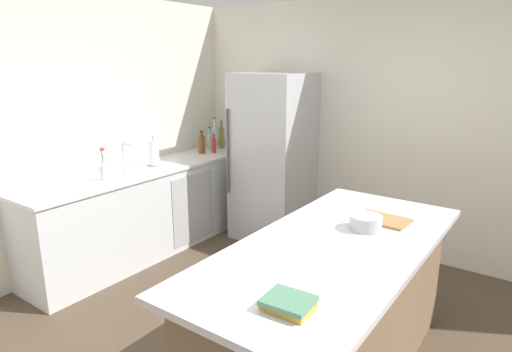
% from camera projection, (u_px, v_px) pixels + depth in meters
% --- Properties ---
extents(wall_rear, '(6.00, 0.10, 2.60)m').
position_uv_depth(wall_rear, '(401.00, 130.00, 4.39)').
color(wall_rear, silver).
rests_on(wall_rear, ground_plane).
extents(wall_left, '(0.10, 6.00, 2.60)m').
position_uv_depth(wall_left, '(54.00, 137.00, 4.00)').
color(wall_left, silver).
rests_on(wall_left, ground_plane).
extents(counter_run_left, '(0.64, 2.72, 0.91)m').
position_uv_depth(counter_run_left, '(150.00, 209.00, 4.61)').
color(counter_run_left, silver).
rests_on(counter_run_left, ground_plane).
extents(kitchen_island, '(0.98, 2.18, 0.91)m').
position_uv_depth(kitchen_island, '(331.00, 310.00, 2.74)').
color(kitchen_island, '#7A6047').
rests_on(kitchen_island, ground_plane).
extents(refrigerator, '(0.76, 0.74, 1.85)m').
position_uv_depth(refrigerator, '(273.00, 158.00, 4.88)').
color(refrigerator, '#B7BABF').
rests_on(refrigerator, ground_plane).
extents(sink_faucet, '(0.15, 0.05, 0.30)m').
position_uv_depth(sink_faucet, '(125.00, 156.00, 4.30)').
color(sink_faucet, silver).
rests_on(sink_faucet, counter_run_left).
extents(flower_vase, '(0.07, 0.07, 0.31)m').
position_uv_depth(flower_vase, '(104.00, 169.00, 4.01)').
color(flower_vase, silver).
rests_on(flower_vase, counter_run_left).
extents(paper_towel_roll, '(0.14, 0.14, 0.31)m').
position_uv_depth(paper_towel_roll, '(154.00, 153.00, 4.54)').
color(paper_towel_roll, gray).
rests_on(paper_towel_roll, counter_run_left).
extents(olive_oil_bottle, '(0.06, 0.06, 0.34)m').
position_uv_depth(olive_oil_bottle, '(222.00, 137.00, 5.46)').
color(olive_oil_bottle, olive).
rests_on(olive_oil_bottle, counter_run_left).
extents(soda_bottle, '(0.07, 0.07, 0.38)m').
position_uv_depth(soda_bottle, '(215.00, 137.00, 5.40)').
color(soda_bottle, silver).
rests_on(soda_bottle, counter_run_left).
extents(gin_bottle, '(0.07, 0.07, 0.28)m').
position_uv_depth(gin_bottle, '(210.00, 141.00, 5.33)').
color(gin_bottle, '#8CB79E').
rests_on(gin_bottle, counter_run_left).
extents(hot_sauce_bottle, '(0.05, 0.05, 0.23)m').
position_uv_depth(hot_sauce_bottle, '(214.00, 145.00, 5.17)').
color(hot_sauce_bottle, red).
rests_on(hot_sauce_bottle, counter_run_left).
extents(whiskey_bottle, '(0.08, 0.08, 0.27)m').
position_uv_depth(whiskey_bottle, '(202.00, 144.00, 5.15)').
color(whiskey_bottle, brown).
rests_on(whiskey_bottle, counter_run_left).
extents(cookbook_stack, '(0.23, 0.20, 0.06)m').
position_uv_depth(cookbook_stack, '(288.00, 304.00, 1.93)').
color(cookbook_stack, gold).
rests_on(cookbook_stack, kitchen_island).
extents(mixing_bowl, '(0.21, 0.21, 0.10)m').
position_uv_depth(mixing_bowl, '(366.00, 222.00, 2.84)').
color(mixing_bowl, '#B2B5BA').
rests_on(mixing_bowl, kitchen_island).
extents(cutting_board, '(0.36, 0.25, 0.02)m').
position_uv_depth(cutting_board, '(383.00, 219.00, 3.00)').
color(cutting_board, '#9E7042').
rests_on(cutting_board, kitchen_island).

